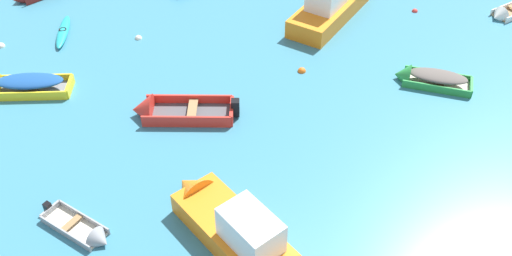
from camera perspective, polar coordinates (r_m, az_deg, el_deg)
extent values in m
cube|color=white|center=(34.81, 23.84, 11.10)|extent=(1.79, 1.82, 0.34)
cone|color=white|center=(33.58, 23.13, 10.26)|extent=(1.09, 1.08, 0.97)
cube|color=#937047|center=(34.09, 23.89, 10.59)|extent=(0.83, 0.82, 0.03)
cube|color=orange|center=(19.24, -1.60, -11.12)|extent=(5.55, 4.82, 0.84)
cone|color=orange|center=(20.79, -6.60, -6.09)|extent=(1.81, 1.88, 1.52)
cube|color=white|center=(18.17, -0.54, -10.23)|extent=(2.39, 2.25, 1.20)
cube|color=black|center=(18.44, -2.32, -8.08)|extent=(0.87, 1.08, 0.53)
ellipsoid|color=teal|center=(31.37, -18.81, 9.16)|extent=(1.58, 3.23, 0.29)
torus|color=black|center=(31.30, -18.86, 9.36)|extent=(0.50, 0.50, 0.06)
cube|color=#4C4C51|center=(24.54, -6.81, 1.38)|extent=(3.80, 2.12, 0.14)
cube|color=red|center=(23.86, -7.02, 0.64)|extent=(3.67, 0.92, 0.55)
cube|color=red|center=(24.98, -6.68, 2.81)|extent=(3.67, 0.92, 0.55)
cube|color=red|center=(24.24, -2.45, 1.73)|extent=(0.46, 1.43, 0.55)
cone|color=red|center=(24.72, -11.34, 1.80)|extent=(1.15, 1.55, 1.40)
cube|color=#937047|center=(24.32, -6.41, 1.94)|extent=(0.67, 1.36, 0.03)
cube|color=black|center=(24.12, -2.09, 2.08)|extent=(0.42, 0.44, 0.76)
cube|color=gray|center=(27.66, -21.57, 3.55)|extent=(3.52, 2.09, 0.11)
cube|color=yellow|center=(27.07, -22.00, 2.98)|extent=(3.35, 1.01, 0.45)
cube|color=yellow|center=(28.07, -21.32, 4.65)|extent=(3.35, 1.01, 0.45)
cube|color=yellow|center=(27.03, -18.20, 4.00)|extent=(0.48, 1.29, 0.45)
cube|color=#937047|center=(27.46, -21.35, 3.99)|extent=(0.67, 1.24, 0.03)
ellipsoid|color=#19478C|center=(27.37, -21.83, 4.41)|extent=(3.23, 1.95, 0.36)
cube|color=beige|center=(27.41, 17.65, 4.25)|extent=(2.95, 1.30, 0.10)
cube|color=#288C3D|center=(26.84, 17.64, 3.76)|extent=(3.01, 0.25, 0.38)
cube|color=#288C3D|center=(27.83, 17.78, 5.19)|extent=(3.01, 0.25, 0.38)
cube|color=#288C3D|center=(27.48, 20.80, 3.87)|extent=(0.19, 1.19, 0.38)
cone|color=#288C3D|center=(27.26, 14.48, 5.15)|extent=(0.76, 1.20, 1.16)
cube|color=#937047|center=(27.30, 18.07, 4.55)|extent=(0.38, 1.10, 0.03)
ellipsoid|color=#59514C|center=(27.16, 17.84, 5.00)|extent=(2.70, 1.23, 0.31)
cube|color=beige|center=(21.01, -17.71, -9.48)|extent=(2.48, 1.57, 0.07)
cube|color=gray|center=(21.09, -16.90, -8.55)|extent=(2.32, 0.88, 0.29)
cube|color=gray|center=(20.78, -18.65, -10.03)|extent=(2.32, 0.88, 0.29)
cube|color=gray|center=(21.67, -19.96, -7.80)|extent=(0.38, 0.85, 0.29)
cone|color=gray|center=(20.21, -15.31, -10.91)|extent=(0.81, 0.99, 0.85)
cube|color=#937047|center=(20.96, -18.04, -9.03)|extent=(0.51, 0.83, 0.03)
cube|color=black|center=(21.66, -20.19, -7.50)|extent=(0.29, 0.29, 0.41)
cube|color=orange|center=(31.39, 7.58, 11.82)|extent=(4.02, 6.76, 0.96)
sphere|color=silver|center=(31.55, -24.23, 7.49)|extent=(0.38, 0.38, 0.38)
sphere|color=orange|center=(27.10, 4.62, 5.69)|extent=(0.39, 0.39, 0.39)
sphere|color=silver|center=(30.06, -11.73, 8.80)|extent=(0.35, 0.35, 0.35)
sphere|color=red|center=(33.01, 15.67, 11.21)|extent=(0.32, 0.32, 0.32)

